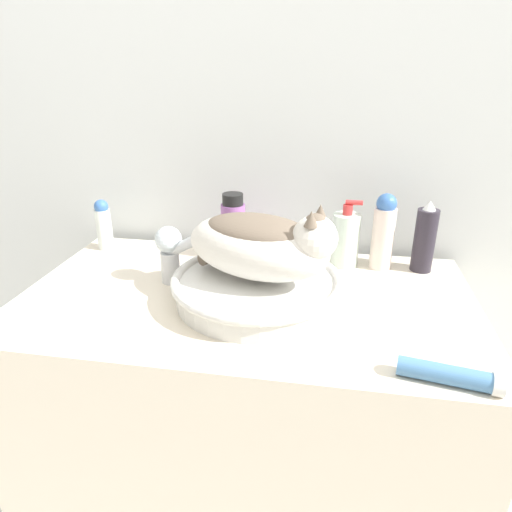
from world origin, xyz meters
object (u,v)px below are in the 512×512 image
at_px(hairspray_can_black, 425,239).
at_px(faucet, 173,249).
at_px(mouthwash_bottle, 233,228).
at_px(deodorant_stick, 104,225).
at_px(soap_pump_bottle, 345,239).
at_px(cat, 261,243).
at_px(cream_tube, 451,375).
at_px(lotion_bottle_white, 383,232).

bearing_deg(hairspray_can_black, faucet, -163.57).
distance_m(mouthwash_bottle, hairspray_can_black, 0.48).
relative_size(deodorant_stick, soap_pump_bottle, 0.82).
xyz_separation_m(cat, deodorant_stick, (-0.47, 0.22, -0.07)).
bearing_deg(cream_tube, lotion_bottle_white, 99.70).
bearing_deg(deodorant_stick, hairspray_can_black, 0.00).
bearing_deg(deodorant_stick, lotion_bottle_white, 0.00).
distance_m(lotion_bottle_white, soap_pump_bottle, 0.09).
xyz_separation_m(cat, hairspray_can_black, (0.37, 0.22, -0.05)).
height_order(mouthwash_bottle, deodorant_stick, mouthwash_bottle).
height_order(cat, hairspray_can_black, cat).
relative_size(soap_pump_bottle, cream_tube, 1.04).
height_order(faucet, cream_tube, faucet).
relative_size(deodorant_stick, lotion_bottle_white, 0.73).
height_order(lotion_bottle_white, soap_pump_bottle, lotion_bottle_white).
xyz_separation_m(soap_pump_bottle, cream_tube, (0.17, -0.45, -0.05)).
distance_m(mouthwash_bottle, lotion_bottle_white, 0.38).
bearing_deg(cream_tube, faucet, 153.50).
bearing_deg(faucet, soap_pump_bottle, 37.80).
height_order(cat, deodorant_stick, cat).
bearing_deg(cream_tube, soap_pump_bottle, 110.34).
distance_m(faucet, cream_tube, 0.63).
bearing_deg(lotion_bottle_white, deodorant_stick, 180.00).
relative_size(cat, cream_tube, 2.13).
bearing_deg(deodorant_stick, mouthwash_bottle, 0.00).
relative_size(deodorant_stick, hairspray_can_black, 0.79).
relative_size(cat, faucet, 2.19).
bearing_deg(soap_pump_bottle, hairspray_can_black, 0.00).
distance_m(faucet, deodorant_stick, 0.31).
height_order(faucet, deodorant_stick, faucet).
relative_size(deodorant_stick, cream_tube, 0.85).
bearing_deg(mouthwash_bottle, cream_tube, -44.69).
bearing_deg(mouthwash_bottle, faucet, -121.22).
distance_m(cat, mouthwash_bottle, 0.26).
distance_m(deodorant_stick, hairspray_can_black, 0.84).
relative_size(lotion_bottle_white, hairspray_can_black, 1.07).
xyz_separation_m(lotion_bottle_white, soap_pump_bottle, (-0.09, 0.00, -0.03)).
height_order(deodorant_stick, lotion_bottle_white, lotion_bottle_white).
height_order(deodorant_stick, cream_tube, deodorant_stick).
bearing_deg(cream_tube, hairspray_can_black, 87.15).
xyz_separation_m(deodorant_stick, cream_tube, (0.82, -0.45, -0.05)).
bearing_deg(hairspray_can_black, cream_tube, -92.85).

